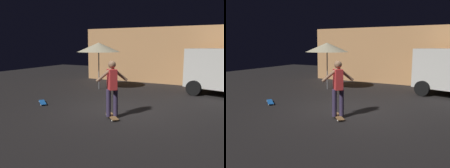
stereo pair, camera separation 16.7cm
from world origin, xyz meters
TOP-DOWN VIEW (x-y plane):
  - ground_plane at (0.00, 0.00)m, footprint 28.00×28.00m
  - low_building at (0.26, 7.74)m, footprint 11.20×3.45m
  - patio_umbrella at (-2.74, 2.99)m, footprint 2.10×2.10m
  - skateboard_ridden at (0.05, -0.93)m, footprint 0.68×0.70m
  - skateboard_spare at (-3.10, -0.57)m, footprint 0.73×0.65m
  - skater at (0.05, -0.93)m, footprint 0.77×0.74m

SIDE VIEW (x-z plane):
  - ground_plane at x=0.00m, z-range 0.00..0.00m
  - skateboard_ridden at x=0.05m, z-range 0.02..0.09m
  - skateboard_spare at x=-3.10m, z-range 0.02..0.09m
  - skater at x=0.05m, z-range 0.20..1.87m
  - low_building at x=0.26m, z-range 0.00..3.18m
  - patio_umbrella at x=-2.74m, z-range 0.92..3.22m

